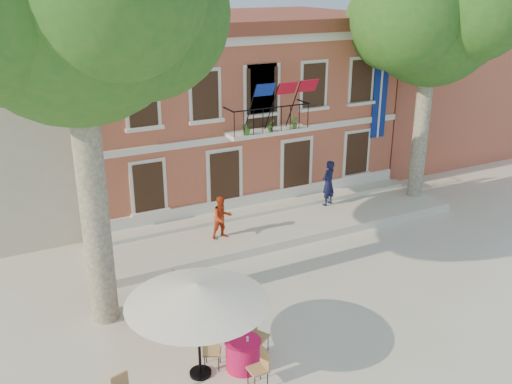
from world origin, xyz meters
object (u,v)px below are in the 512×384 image
object	(u,v)px
plane_tree_west	(72,6)
pedestrian_orange	(222,218)
plane_tree_east	(432,22)
cafe_table_1	(243,353)
pedestrian_navy	(328,183)
patio_umbrella	(197,294)
cafe_table_3	(167,303)

from	to	relation	value
plane_tree_west	pedestrian_orange	xyz separation A→B (m)	(4.81, 2.72, -7.28)
plane_tree_east	cafe_table_1	bearing A→B (deg)	-149.56
pedestrian_navy	pedestrian_orange	bearing A→B (deg)	-11.89
patio_umbrella	cafe_table_1	distance (m)	2.09
plane_tree_west	pedestrian_orange	size ratio (longest dim) A/B	7.29
pedestrian_navy	cafe_table_3	world-z (taller)	pedestrian_navy
pedestrian_orange	cafe_table_1	xyz separation A→B (m)	(-2.32, -6.45, -0.65)
plane_tree_west	pedestrian_navy	world-z (taller)	plane_tree_west
plane_tree_east	cafe_table_3	world-z (taller)	plane_tree_east
plane_tree_west	cafe_table_3	world-z (taller)	plane_tree_west
pedestrian_navy	cafe_table_1	xyz separation A→B (m)	(-7.40, -7.39, -0.80)
patio_umbrella	pedestrian_navy	distance (m)	11.10
patio_umbrella	pedestrian_orange	bearing A→B (deg)	61.68
plane_tree_west	cafe_table_1	world-z (taller)	plane_tree_west
plane_tree_east	pedestrian_navy	distance (m)	7.34
patio_umbrella	plane_tree_east	bearing A→B (deg)	27.43
cafe_table_3	patio_umbrella	bearing A→B (deg)	-92.34
pedestrian_orange	cafe_table_3	size ratio (longest dim) A/B	0.86
pedestrian_navy	cafe_table_3	bearing A→B (deg)	5.37
patio_umbrella	cafe_table_3	distance (m)	3.32
pedestrian_navy	cafe_table_1	world-z (taller)	pedestrian_navy
pedestrian_navy	cafe_table_3	size ratio (longest dim) A/B	1.02
patio_umbrella	plane_tree_west	bearing A→B (deg)	112.72
plane_tree_west	plane_tree_east	distance (m)	14.16
cafe_table_1	plane_tree_east	bearing A→B (deg)	30.44
cafe_table_3	cafe_table_1	bearing A→B (deg)	-73.19
plane_tree_east	pedestrian_navy	world-z (taller)	plane_tree_east
pedestrian_orange	plane_tree_west	bearing A→B (deg)	-151.51
plane_tree_east	pedestrian_orange	size ratio (longest dim) A/B	6.42
plane_tree_west	plane_tree_east	xyz separation A→B (m)	(13.82, 2.93, -0.98)
plane_tree_east	cafe_table_1	world-z (taller)	plane_tree_east
pedestrian_navy	cafe_table_1	distance (m)	10.49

